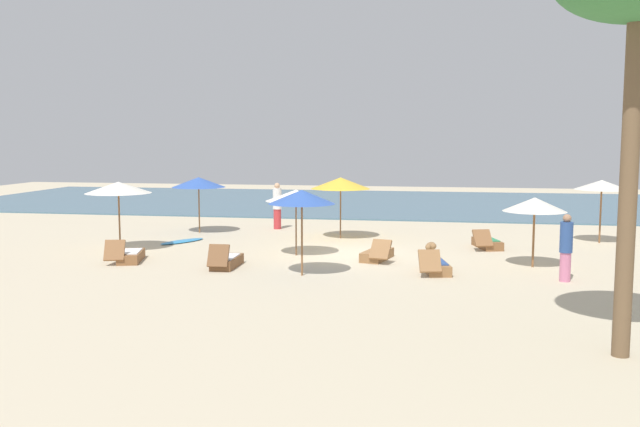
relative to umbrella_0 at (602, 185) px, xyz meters
The scene contains 18 objects.
ground_plane 9.27m from the umbrella_0, 153.74° to the right, with size 60.00×60.00×0.00m, color beige.
ocean_water 15.45m from the umbrella_0, 121.99° to the left, with size 48.00×16.00×0.06m, color #476B7F.
umbrella_0 is the anchor object (origin of this frame).
umbrella_1 16.32m from the umbrella_0, 164.33° to the right, with size 2.12×2.12×2.24m.
umbrella_2 9.06m from the umbrella_0, behind, with size 2.15×2.15×2.22m.
umbrella_3 10.79m from the umbrella_0, 156.24° to the right, with size 1.89×1.89×2.06m.
umbrella_4 5.83m from the umbrella_0, 119.25° to the right, with size 1.77×1.77×1.99m.
umbrella_5 14.62m from the umbrella_0, behind, with size 2.04×2.04×2.14m.
umbrella_6 11.70m from the umbrella_0, 140.76° to the right, with size 1.77×1.77×2.30m.
lounger_0 8.89m from the umbrella_0, 147.15° to the right, with size 0.97×1.77×0.70m.
lounger_1 15.92m from the umbrella_0, 156.67° to the right, with size 1.01×1.76×0.72m.
lounger_2 13.33m from the umbrella_0, 149.80° to the right, with size 0.64×1.65×0.75m.
lounger_4 8.68m from the umbrella_0, 131.05° to the right, with size 0.92×1.75×0.72m.
lounger_5 4.73m from the umbrella_0, 154.62° to the right, with size 1.03×1.79×0.68m.
person_0 12.07m from the umbrella_0, behind, with size 0.48×0.48×1.85m.
person_1 7.42m from the umbrella_0, 108.09° to the right, with size 0.46×0.46×1.74m.
dog 6.71m from the umbrella_0, 152.87° to the right, with size 0.47×0.71×0.33m.
surfboard 14.71m from the umbrella_0, behind, with size 1.36×1.89×0.07m.
Camera 1 is at (2.74, -21.35, 3.71)m, focal length 39.16 mm.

